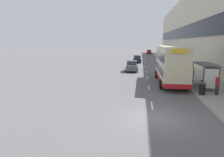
{
  "coord_description": "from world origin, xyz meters",
  "views": [
    {
      "loc": [
        -0.94,
        -12.23,
        4.76
      ],
      "look_at": [
        -5.21,
        17.47,
        -0.74
      ],
      "focal_mm": 32.0,
      "sensor_mm": 36.0,
      "label": 1
    }
  ],
  "objects_px": {
    "bus_shelter": "(208,71)",
    "pedestrian_2": "(209,74)",
    "double_decker_bus_near": "(170,64)",
    "car_2": "(137,59)",
    "pedestrian_at_shelter": "(192,75)",
    "car_0": "(132,66)",
    "litter_bin": "(202,89)",
    "car_1": "(149,52)",
    "pedestrian_4": "(217,85)"
  },
  "relations": [
    {
      "from": "litter_bin",
      "to": "bus_shelter",
      "type": "bearing_deg",
      "value": 66.55
    },
    {
      "from": "car_0",
      "to": "pedestrian_at_shelter",
      "type": "distance_m",
      "value": 11.28
    },
    {
      "from": "car_0",
      "to": "car_2",
      "type": "distance_m",
      "value": 14.28
    },
    {
      "from": "car_2",
      "to": "litter_bin",
      "type": "xyz_separation_m",
      "value": [
        6.28,
        -28.67,
        -0.18
      ]
    },
    {
      "from": "car_0",
      "to": "pedestrian_2",
      "type": "bearing_deg",
      "value": 140.05
    },
    {
      "from": "bus_shelter",
      "to": "litter_bin",
      "type": "relative_size",
      "value": 4.0
    },
    {
      "from": "pedestrian_2",
      "to": "litter_bin",
      "type": "bearing_deg",
      "value": -111.98
    },
    {
      "from": "pedestrian_2",
      "to": "bus_shelter",
      "type": "bearing_deg",
      "value": -110.82
    },
    {
      "from": "double_decker_bus_near",
      "to": "car_0",
      "type": "relative_size",
      "value": 2.64
    },
    {
      "from": "pedestrian_4",
      "to": "double_decker_bus_near",
      "type": "bearing_deg",
      "value": 121.75
    },
    {
      "from": "bus_shelter",
      "to": "pedestrian_at_shelter",
      "type": "bearing_deg",
      "value": 102.09
    },
    {
      "from": "double_decker_bus_near",
      "to": "pedestrian_at_shelter",
      "type": "xyz_separation_m",
      "value": [
        2.63,
        0.44,
        -1.31
      ]
    },
    {
      "from": "car_1",
      "to": "litter_bin",
      "type": "height_order",
      "value": "car_1"
    },
    {
      "from": "bus_shelter",
      "to": "litter_bin",
      "type": "bearing_deg",
      "value": -113.45
    },
    {
      "from": "car_1",
      "to": "pedestrian_at_shelter",
      "type": "xyz_separation_m",
      "value": [
        2.83,
        -57.25,
        0.13
      ]
    },
    {
      "from": "car_1",
      "to": "bus_shelter",
      "type": "bearing_deg",
      "value": -86.68
    },
    {
      "from": "car_1",
      "to": "litter_bin",
      "type": "relative_size",
      "value": 3.65
    },
    {
      "from": "pedestrian_4",
      "to": "bus_shelter",
      "type": "bearing_deg",
      "value": 90.59
    },
    {
      "from": "bus_shelter",
      "to": "pedestrian_2",
      "type": "xyz_separation_m",
      "value": [
        1.38,
        3.64,
        -0.85
      ]
    },
    {
      "from": "pedestrian_2",
      "to": "pedestrian_4",
      "type": "xyz_separation_m",
      "value": [
        -1.36,
        -6.35,
        0.03
      ]
    },
    {
      "from": "double_decker_bus_near",
      "to": "car_0",
      "type": "distance_m",
      "value": 10.23
    },
    {
      "from": "litter_bin",
      "to": "pedestrian_at_shelter",
      "type": "bearing_deg",
      "value": 84.62
    },
    {
      "from": "bus_shelter",
      "to": "double_decker_bus_near",
      "type": "bearing_deg",
      "value": 141.07
    },
    {
      "from": "car_0",
      "to": "litter_bin",
      "type": "height_order",
      "value": "car_0"
    },
    {
      "from": "bus_shelter",
      "to": "car_2",
      "type": "xyz_separation_m",
      "value": [
        -7.5,
        25.85,
        -1.02
      ]
    },
    {
      "from": "double_decker_bus_near",
      "to": "car_2",
      "type": "xyz_separation_m",
      "value": [
        -4.2,
        23.19,
        -1.43
      ]
    },
    {
      "from": "double_decker_bus_near",
      "to": "car_2",
      "type": "height_order",
      "value": "double_decker_bus_near"
    },
    {
      "from": "pedestrian_4",
      "to": "pedestrian_at_shelter",
      "type": "bearing_deg",
      "value": 96.79
    },
    {
      "from": "pedestrian_at_shelter",
      "to": "pedestrian_2",
      "type": "xyz_separation_m",
      "value": [
        2.05,
        0.54,
        0.05
      ]
    },
    {
      "from": "pedestrian_4",
      "to": "litter_bin",
      "type": "distance_m",
      "value": 1.31
    },
    {
      "from": "double_decker_bus_near",
      "to": "pedestrian_4",
      "type": "bearing_deg",
      "value": -58.25
    },
    {
      "from": "bus_shelter",
      "to": "car_2",
      "type": "distance_m",
      "value": 26.93
    },
    {
      "from": "double_decker_bus_near",
      "to": "car_0",
      "type": "bearing_deg",
      "value": 118.3
    },
    {
      "from": "double_decker_bus_near",
      "to": "car_0",
      "type": "height_order",
      "value": "double_decker_bus_near"
    },
    {
      "from": "double_decker_bus_near",
      "to": "car_0",
      "type": "xyz_separation_m",
      "value": [
        -4.8,
        8.92,
        -1.42
      ]
    },
    {
      "from": "pedestrian_4",
      "to": "litter_bin",
      "type": "height_order",
      "value": "pedestrian_4"
    },
    {
      "from": "car_2",
      "to": "car_0",
      "type": "bearing_deg",
      "value": 87.6
    },
    {
      "from": "double_decker_bus_near",
      "to": "litter_bin",
      "type": "bearing_deg",
      "value": -69.26
    },
    {
      "from": "pedestrian_4",
      "to": "pedestrian_2",
      "type": "bearing_deg",
      "value": 77.95
    },
    {
      "from": "car_1",
      "to": "pedestrian_at_shelter",
      "type": "height_order",
      "value": "pedestrian_at_shelter"
    },
    {
      "from": "car_0",
      "to": "bus_shelter",
      "type": "bearing_deg",
      "value": 124.97
    },
    {
      "from": "pedestrian_2",
      "to": "litter_bin",
      "type": "xyz_separation_m",
      "value": [
        -2.61,
        -6.45,
        -0.36
      ]
    },
    {
      "from": "car_1",
      "to": "pedestrian_2",
      "type": "xyz_separation_m",
      "value": [
        4.88,
        -56.72,
        0.18
      ]
    },
    {
      "from": "pedestrian_at_shelter",
      "to": "pedestrian_4",
      "type": "bearing_deg",
      "value": -83.21
    },
    {
      "from": "double_decker_bus_near",
      "to": "litter_bin",
      "type": "distance_m",
      "value": 6.08
    },
    {
      "from": "pedestrian_4",
      "to": "car_1",
      "type": "bearing_deg",
      "value": 93.2
    },
    {
      "from": "double_decker_bus_near",
      "to": "litter_bin",
      "type": "relative_size",
      "value": 9.79
    },
    {
      "from": "litter_bin",
      "to": "car_2",
      "type": "bearing_deg",
      "value": 102.35
    },
    {
      "from": "pedestrian_2",
      "to": "pedestrian_4",
      "type": "relative_size",
      "value": 0.97
    },
    {
      "from": "pedestrian_at_shelter",
      "to": "pedestrian_2",
      "type": "height_order",
      "value": "pedestrian_2"
    }
  ]
}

